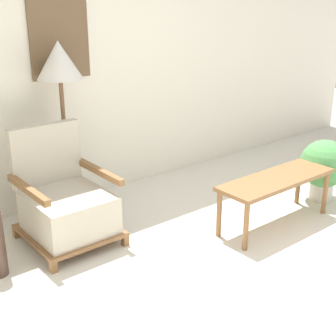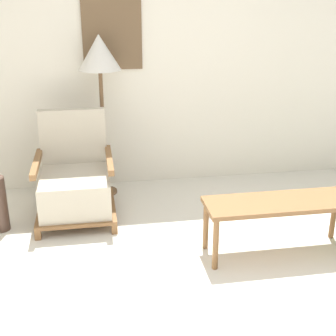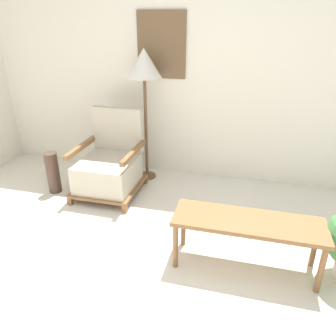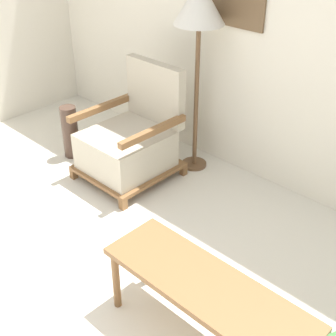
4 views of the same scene
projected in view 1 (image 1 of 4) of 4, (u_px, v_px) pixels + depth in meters
ground_plane at (306, 290)px, 3.18m from camera, size 14.00×14.00×0.00m
wall_back at (107, 56)px, 4.48m from camera, size 8.00×0.09×2.70m
armchair at (65, 205)px, 3.74m from camera, size 0.67×0.73×0.92m
floor_lamp at (59, 67)px, 3.91m from camera, size 0.39×0.39×1.54m
coffee_table at (277, 183)px, 3.98m from camera, size 1.15×0.37×0.44m
potted_plant at (324, 166)px, 4.50m from camera, size 0.46×0.46×0.60m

